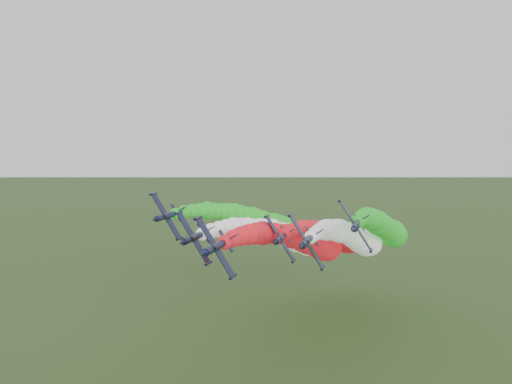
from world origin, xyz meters
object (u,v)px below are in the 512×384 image
Objects in this scene: jet_outer_left at (262,222)px; jet_inner_right at (357,238)px; jet_lead at (309,241)px; jet_outer_right at (385,228)px; jet_inner_left at (287,236)px; jet_trail at (335,236)px.

jet_inner_right is at bearing -14.62° from jet_outer_left.
jet_outer_left is (-30.37, 7.92, 2.36)m from jet_inner_right.
jet_lead is 26.44m from jet_outer_right.
jet_inner_right is (12.28, 11.25, -0.35)m from jet_lead.
jet_lead is at bearing -46.68° from jet_outer_left.
jet_inner_right is 0.99× the size of jet_outer_left.
jet_inner_left is 1.01× the size of jet_trail.
jet_inner_right is 31.47m from jet_outer_left.
jet_outer_left is at bearing 165.38° from jet_inner_right.
jet_lead reaches higher than jet_inner_left.
jet_outer_right reaches higher than jet_lead.
jet_inner_right is at bearing 42.50° from jet_lead.
jet_inner_left reaches higher than jet_trail.
jet_inner_left is at bearing 129.66° from jet_lead.
jet_inner_right is (20.51, 1.33, 0.15)m from jet_inner_left.
jet_lead reaches higher than jet_inner_right.
jet_outer_left reaches higher than jet_outer_right.
jet_inner_left is at bearing -165.74° from jet_outer_right.
jet_outer_right reaches higher than jet_inner_right.
jet_lead is 1.00× the size of jet_trail.
jet_inner_right reaches higher than jet_inner_left.
jet_trail is (-15.52, 7.94, -4.55)m from jet_outer_right.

